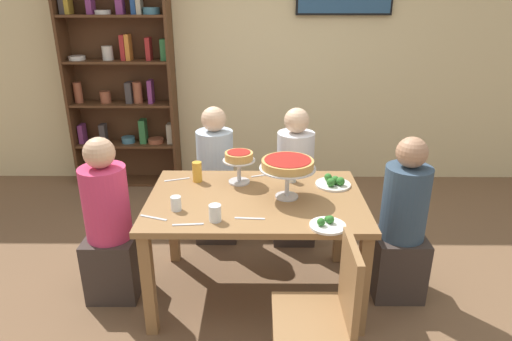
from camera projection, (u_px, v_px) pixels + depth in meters
ground_plane at (256, 291)px, 3.20m from camera, size 12.00×12.00×0.00m
rear_partition at (257, 52)px, 4.72m from camera, size 8.00×0.12×2.80m
dining_table at (256, 211)px, 2.96m from camera, size 1.41×0.94×0.74m
bookshelf at (122, 80)px, 4.66m from camera, size 1.10×0.30×2.21m
diner_far_left at (216, 184)px, 3.76m from camera, size 0.34×0.34×1.15m
diner_head_west at (110, 231)px, 3.01m from camera, size 0.34×0.34×1.15m
diner_far_right at (294, 186)px, 3.72m from camera, size 0.34×0.34×1.15m
diner_head_east at (401, 230)px, 3.02m from camera, size 0.34×0.34×1.15m
chair_near_right at (326, 311)px, 2.27m from camera, size 0.40×0.40×0.87m
deep_dish_pizza_stand at (288, 166)px, 2.85m from camera, size 0.36×0.36×0.26m
personal_pizza_stand at (239, 160)px, 3.09m from camera, size 0.23×0.23×0.23m
salad_plate_near_diner at (333, 182)px, 3.09m from camera, size 0.24×0.24×0.07m
salad_plate_far_diner at (327, 224)px, 2.56m from camera, size 0.21×0.21×0.06m
beer_glass_amber_tall at (197, 172)px, 3.15m from camera, size 0.07×0.07×0.14m
water_glass_clear_near at (292, 175)px, 3.15m from camera, size 0.06×0.06×0.11m
water_glass_clear_far at (215, 213)px, 2.61m from camera, size 0.07×0.07×0.10m
water_glass_clear_spare at (176, 203)px, 2.74m from camera, size 0.06×0.06×0.09m
cutlery_fork_near at (188, 224)px, 2.58m from camera, size 0.18×0.03×0.00m
cutlery_knife_near at (263, 175)px, 3.27m from camera, size 0.18×0.07×0.00m
cutlery_fork_far at (250, 218)px, 2.65m from camera, size 0.18×0.03×0.00m
cutlery_knife_far at (177, 180)px, 3.20m from camera, size 0.18×0.07×0.00m
cutlery_spare_fork at (153, 218)px, 2.66m from camera, size 0.17×0.08×0.00m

